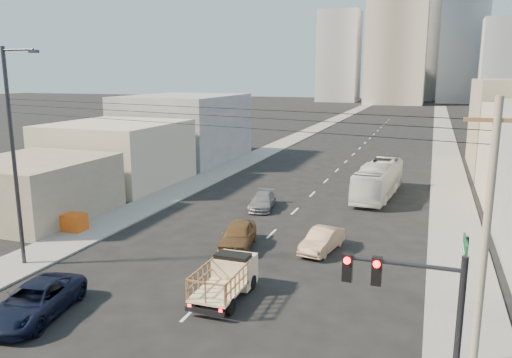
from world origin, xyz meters
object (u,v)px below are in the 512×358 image
Objects in this scene: green_sign at (463,270)px; crate_stack at (72,222)px; city_bus at (378,180)px; flatbed_pickup at (226,276)px; traffic_signal at (418,319)px; sedan_grey at (262,201)px; utility_pole at (484,257)px; navy_pickup at (35,301)px; sedan_tan at (322,240)px; streetlamp_left at (15,153)px; sedan_brown at (238,235)px.

green_sign is 25.76m from crate_stack.
flatbed_pickup is at bearing -96.38° from city_bus.
city_bus is 5.97× the size of crate_stack.
traffic_signal is at bearing -30.46° from crate_stack.
sedan_grey is at bearing 43.86° from crate_stack.
traffic_signal is 3.33× the size of crate_stack.
sedan_grey is at bearing 124.16° from utility_pole.
sedan_tan is at bearing 41.19° from navy_pickup.
streetlamp_left is 8.38m from crate_stack.
traffic_signal reaches higher than sedan_tan.
sedan_brown is at bearing -107.42° from city_bus.
city_bus is at bearing 53.59° from streetlamp_left.
sedan_brown reaches higher than sedan_tan.
streetlamp_left is (-17.01, -23.06, 4.94)m from city_bus.
sedan_brown is at bearing -89.87° from sedan_grey.
flatbed_pickup is at bearing 154.81° from utility_pole.
green_sign is at bearing 74.45° from traffic_signal.
traffic_signal reaches higher than green_sign.
green_sign reaches higher than sedan_grey.
flatbed_pickup is 12.39m from utility_pole.
city_bus is 30.95m from traffic_signal.
streetlamp_left is at bearing 167.68° from utility_pole.
sedan_tan is 0.70× the size of traffic_signal.
utility_pole is at bearing -82.33° from green_sign.
sedan_brown is 9.22m from sedan_grey.
flatbed_pickup is 1.02× the size of sedan_grey.
city_bus is (4.69, 23.08, 0.40)m from flatbed_pickup.
crate_stack is (-22.77, 13.39, -3.39)m from traffic_signal.
sedan_tan is at bearing 1.67° from sedan_brown.
green_sign is (12.32, -9.24, 2.95)m from sedan_brown.
traffic_signal is at bearing -58.72° from sedan_tan.
crate_stack is (-24.16, 8.39, -3.05)m from green_sign.
traffic_signal is 26.63m from crate_stack.
sedan_grey is at bearing 88.75° from sedan_brown.
sedan_grey is 0.43× the size of utility_pole.
traffic_signal is (4.16, -30.57, 2.58)m from city_bus.
navy_pickup is at bearing -57.68° from crate_stack.
streetlamp_left is at bearing 160.47° from traffic_signal.
navy_pickup is at bearing -42.69° from streetlamp_left.
flatbed_pickup is 0.41× the size of city_bus.
sedan_tan is at bearing 27.10° from streetlamp_left.
streetlamp_left reaches higher than flatbed_pickup.
sedan_grey is at bearing 102.66° from flatbed_pickup.
green_sign reaches higher than crate_stack.
flatbed_pickup is 11.97m from traffic_signal.
flatbed_pickup is at bearing 23.30° from navy_pickup.
city_bus is 1.07× the size of utility_pole.
utility_pole reaches higher than sedan_brown.
traffic_signal reaches higher than navy_pickup.
sedan_brown is 1.08× the size of sedan_grey.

